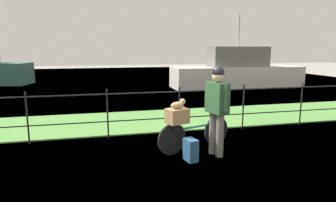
{
  "coord_description": "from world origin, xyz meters",
  "views": [
    {
      "loc": [
        -0.95,
        -4.27,
        2.0
      ],
      "look_at": [
        0.42,
        1.53,
        0.9
      ],
      "focal_mm": 30.97,
      "sensor_mm": 36.0,
      "label": 1
    }
  ],
  "objects_px": {
    "moored_boat_mid": "(237,72)",
    "terrier_dog": "(178,104)",
    "bicycle_main": "(194,134)",
    "cyclist_person": "(217,103)",
    "backpack_on_paving": "(191,150)",
    "wooden_crate": "(177,116)"
  },
  "relations": [
    {
      "from": "terrier_dog",
      "to": "backpack_on_paving",
      "type": "relative_size",
      "value": 0.81
    },
    {
      "from": "backpack_on_paving",
      "to": "moored_boat_mid",
      "type": "xyz_separation_m",
      "value": [
        5.34,
        8.98,
        0.56
      ]
    },
    {
      "from": "bicycle_main",
      "to": "cyclist_person",
      "type": "xyz_separation_m",
      "value": [
        0.31,
        -0.37,
        0.68
      ]
    },
    {
      "from": "cyclist_person",
      "to": "terrier_dog",
      "type": "bearing_deg",
      "value": 159.91
    },
    {
      "from": "bicycle_main",
      "to": "backpack_on_paving",
      "type": "height_order",
      "value": "bicycle_main"
    },
    {
      "from": "bicycle_main",
      "to": "cyclist_person",
      "type": "height_order",
      "value": "cyclist_person"
    },
    {
      "from": "bicycle_main",
      "to": "backpack_on_paving",
      "type": "distance_m",
      "value": 0.59
    },
    {
      "from": "terrier_dog",
      "to": "moored_boat_mid",
      "type": "distance_m",
      "value": 10.17
    },
    {
      "from": "terrier_dog",
      "to": "backpack_on_paving",
      "type": "xyz_separation_m",
      "value": [
        0.12,
        -0.41,
        -0.76
      ]
    },
    {
      "from": "bicycle_main",
      "to": "terrier_dog",
      "type": "distance_m",
      "value": 0.74
    },
    {
      "from": "cyclist_person",
      "to": "bicycle_main",
      "type": "bearing_deg",
      "value": 130.07
    },
    {
      "from": "wooden_crate",
      "to": "backpack_on_paving",
      "type": "height_order",
      "value": "wooden_crate"
    },
    {
      "from": "wooden_crate",
      "to": "terrier_dog",
      "type": "height_order",
      "value": "terrier_dog"
    },
    {
      "from": "wooden_crate",
      "to": "moored_boat_mid",
      "type": "bearing_deg",
      "value": 57.39
    },
    {
      "from": "moored_boat_mid",
      "to": "terrier_dog",
      "type": "bearing_deg",
      "value": -122.53
    },
    {
      "from": "backpack_on_paving",
      "to": "moored_boat_mid",
      "type": "relative_size",
      "value": 0.06
    },
    {
      "from": "wooden_crate",
      "to": "cyclist_person",
      "type": "bearing_deg",
      "value": -18.86
    },
    {
      "from": "wooden_crate",
      "to": "cyclist_person",
      "type": "distance_m",
      "value": 0.78
    },
    {
      "from": "backpack_on_paving",
      "to": "bicycle_main",
      "type": "bearing_deg",
      "value": 143.11
    },
    {
      "from": "wooden_crate",
      "to": "terrier_dog",
      "type": "relative_size",
      "value": 1.2
    },
    {
      "from": "wooden_crate",
      "to": "cyclist_person",
      "type": "height_order",
      "value": "cyclist_person"
    },
    {
      "from": "wooden_crate",
      "to": "terrier_dog",
      "type": "distance_m",
      "value": 0.22
    }
  ]
}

